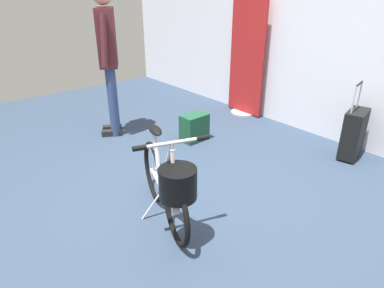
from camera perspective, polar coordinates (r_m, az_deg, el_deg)
The scene contains 7 objects.
ground_plane at distance 2.94m, azimuth -4.72°, elevation -11.17°, with size 8.06×8.06×0.00m, color #2D3D51.
back_wall at distance 4.30m, azimuth 24.58°, elevation 20.68°, with size 8.06×0.10×3.11m, color silver.
floor_banner_stand at distance 4.97m, azimuth 9.06°, elevation 12.89°, with size 0.60×0.36×1.59m.
folding_bike_foreground at distance 2.56m, azimuth -4.06°, elevation -6.69°, with size 1.09×0.54×0.80m.
visitor_near_wall at distance 4.23m, azimuth -13.90°, elevation 14.67°, with size 0.46×0.38×1.76m.
rolling_suitcase at distance 4.06m, azimuth 25.39°, elevation 1.59°, with size 0.26×0.39×0.83m.
backpack_on_floor at distance 4.14m, azimuth 0.35°, elevation 2.76°, with size 0.25×0.33×0.33m.
Camera 1 is at (1.96, -1.33, 1.73)m, focal length 31.90 mm.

